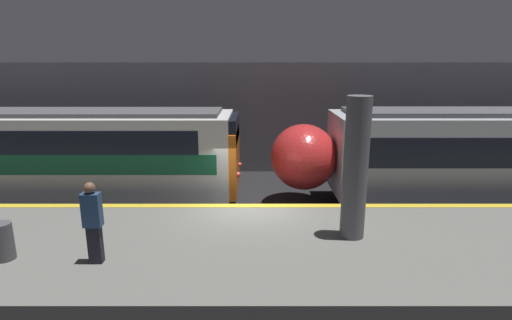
{
  "coord_description": "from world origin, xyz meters",
  "views": [
    {
      "loc": [
        0.16,
        -11.56,
        5.33
      ],
      "look_at": [
        0.15,
        1.09,
        2.15
      ],
      "focal_mm": 28.0,
      "sensor_mm": 36.0,
      "label": 1
    }
  ],
  "objects": [
    {
      "name": "ground_plane",
      "position": [
        0.0,
        0.0,
        0.0
      ],
      "size": [
        120.0,
        120.0,
        0.0
      ],
      "primitive_type": "plane",
      "color": "black"
    },
    {
      "name": "platform",
      "position": [
        0.0,
        -2.62,
        0.51
      ],
      "size": [
        40.0,
        5.23,
        1.03
      ],
      "color": "slate",
      "rests_on": "ground"
    },
    {
      "name": "station_rear_barrier",
      "position": [
        0.0,
        7.38,
        2.61
      ],
      "size": [
        50.0,
        0.15,
        5.22
      ],
      "color": "gray",
      "rests_on": "ground"
    },
    {
      "name": "support_pillar_near",
      "position": [
        2.56,
        -2.28,
        2.78
      ],
      "size": [
        0.6,
        0.6,
        3.51
      ],
      "color": "#56565B",
      "rests_on": "platform"
    },
    {
      "name": "person_waiting",
      "position": [
        -3.33,
        -3.62,
        2.0
      ],
      "size": [
        0.38,
        0.24,
        1.83
      ],
      "color": "black",
      "rests_on": "platform"
    },
    {
      "name": "trash_bin",
      "position": [
        -5.42,
        -3.48,
        1.45
      ],
      "size": [
        0.44,
        0.44,
        0.85
      ],
      "color": "#4C4C51",
      "rests_on": "platform"
    }
  ]
}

